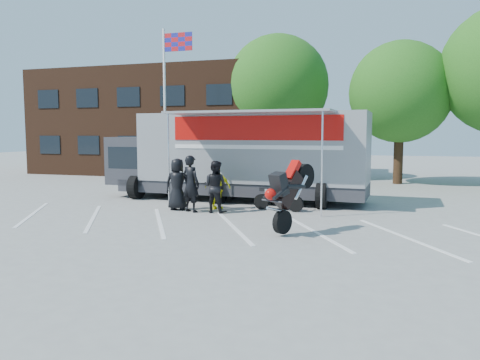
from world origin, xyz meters
The scene contains 13 objects.
ground centered at (0.00, 0.00, 0.00)m, with size 100.00×100.00×0.00m, color gray.
parking_bay_lines centered at (0.00, 1.00, 0.01)m, with size 18.00×5.00×0.01m, color white.
office_building centered at (-10.00, 18.00, 3.50)m, with size 18.00×8.00×7.00m, color #432515.
flagpole centered at (-6.24, 10.00, 5.05)m, with size 1.61×0.12×8.00m.
tree_left centered at (-2.00, 16.00, 5.57)m, with size 6.12×6.12×8.64m.
tree_mid centered at (5.00, 15.00, 4.94)m, with size 5.44×5.44×7.68m.
transporter_truck centered at (-1.25, 6.28, 0.00)m, with size 11.14×5.37×3.54m, color gray, non-canonical shape.
parked_motorcycle centered at (0.82, 4.21, 0.00)m, with size 0.63×1.89×0.99m, color #B0B0B5, non-canonical shape.
stunt_bike_rider centered at (2.19, 0.84, 0.00)m, with size 0.86×1.82×2.14m, color black, non-canonical shape.
spectator_leather_a centered at (-2.66, 3.28, 0.93)m, with size 0.90×0.59×1.85m, color black.
spectator_leather_b centered at (-2.02, 3.01, 0.99)m, with size 0.72×0.47×1.98m, color black.
spectator_leather_c centered at (-1.17, 3.14, 0.90)m, with size 0.88×0.68×1.80m, color black.
spectator_hivis centered at (-1.33, 3.81, 0.81)m, with size 0.95×0.40×1.63m, color #FEFC0D.
Camera 1 is at (4.52, -11.85, 2.71)m, focal length 35.00 mm.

